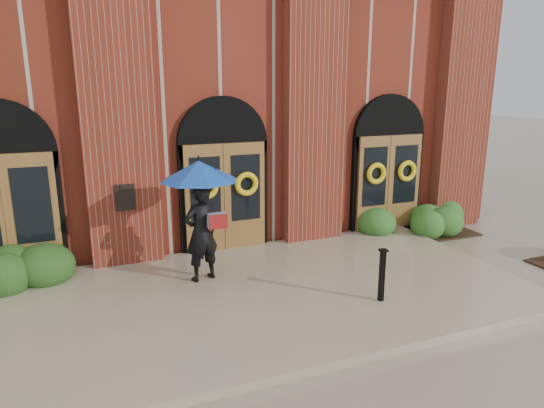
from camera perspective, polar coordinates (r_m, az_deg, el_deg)
ground at (r=9.30m, az=-0.43°, el=-11.26°), size 90.00×90.00×0.00m
landing at (r=9.40m, az=-0.77°, el=-10.48°), size 10.00×5.30×0.15m
church_building at (r=16.89m, az=-11.68°, el=12.23°), size 16.20×12.53×7.00m
man_with_umbrella at (r=9.41m, az=-8.46°, el=0.73°), size 1.87×1.87×2.40m
metal_post at (r=8.96m, az=12.82°, el=-8.03°), size 0.14×0.14×0.98m
hedge_wall_right at (r=13.49m, az=16.98°, el=-2.05°), size 2.87×1.15×0.74m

